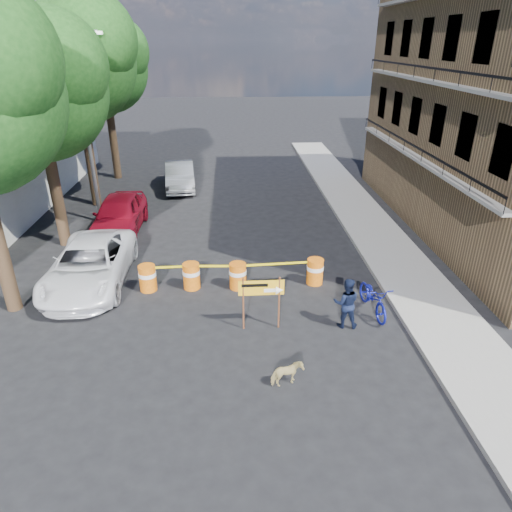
{
  "coord_description": "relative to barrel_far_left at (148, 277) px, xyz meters",
  "views": [
    {
      "loc": [
        0.02,
        -10.59,
        7.6
      ],
      "look_at": [
        0.79,
        2.65,
        1.3
      ],
      "focal_mm": 32.0,
      "sensor_mm": 36.0,
      "label": 1
    }
  ],
  "objects": [
    {
      "name": "sidewalk_east",
      "position": [
        9.0,
        3.06,
        -0.4
      ],
      "size": [
        2.4,
        40.0,
        0.15
      ],
      "primitive_type": "cube",
      "color": "gray",
      "rests_on": "ground"
    },
    {
      "name": "streetlamp",
      "position": [
        -3.13,
        6.56,
        3.9
      ],
      "size": [
        1.25,
        0.18,
        8.0
      ],
      "color": "gray",
      "rests_on": "ground"
    },
    {
      "name": "tree_far",
      "position": [
        -3.94,
        14.06,
        5.74
      ],
      "size": [
        5.04,
        4.8,
        8.84
      ],
      "color": "#332316",
      "rests_on": "ground"
    },
    {
      "name": "barrel_far_right",
      "position": [
        5.63,
        0.15,
        0.0
      ],
      "size": [
        0.58,
        0.58,
        0.9
      ],
      "color": "#C3590B",
      "rests_on": "ground"
    },
    {
      "name": "ground",
      "position": [
        2.8,
        -2.94,
        -0.47
      ],
      "size": [
        120.0,
        120.0,
        0.0
      ],
      "primitive_type": "plane",
      "color": "black",
      "rests_on": "ground"
    },
    {
      "name": "tree_mid_a",
      "position": [
        -3.93,
        4.06,
        5.53
      ],
      "size": [
        5.25,
        5.0,
        8.68
      ],
      "color": "#332316",
      "rests_on": "ground"
    },
    {
      "name": "barrel_mid_right",
      "position": [
        3.0,
        -0.02,
        0.0
      ],
      "size": [
        0.58,
        0.58,
        0.9
      ],
      "color": "#C3590B",
      "rests_on": "ground"
    },
    {
      "name": "sedan_silver",
      "position": [
        0.0,
        11.62,
        0.25
      ],
      "size": [
        1.99,
        4.51,
        1.44
      ],
      "primitive_type": "imported",
      "rotation": [
        0.0,
        0.0,
        0.11
      ],
      "color": "#A1A2A7",
      "rests_on": "ground"
    },
    {
      "name": "suv_white",
      "position": [
        -2.0,
        0.56,
        0.26
      ],
      "size": [
        2.5,
        5.29,
        1.46
      ],
      "primitive_type": "imported",
      "rotation": [
        0.0,
        0.0,
        0.01
      ],
      "color": "white",
      "rests_on": "ground"
    },
    {
      "name": "dog",
      "position": [
        4.07,
        -4.91,
        -0.15
      ],
      "size": [
        0.84,
        0.58,
        0.65
      ],
      "primitive_type": "imported",
      "rotation": [
        0.0,
        0.0,
        1.9
      ],
      "color": "tan",
      "rests_on": "ground"
    },
    {
      "name": "bicycle",
      "position": [
        7.08,
        -1.78,
        0.51
      ],
      "size": [
        0.79,
        1.1,
        1.96
      ],
      "primitive_type": "imported",
      "rotation": [
        0.0,
        0.0,
        0.11
      ],
      "color": "#13199B",
      "rests_on": "ground"
    },
    {
      "name": "sedan_red",
      "position": [
        -2.0,
        5.29,
        0.33
      ],
      "size": [
        1.91,
        4.71,
        1.6
      ],
      "primitive_type": "imported",
      "rotation": [
        0.0,
        0.0,
        -0.0
      ],
      "color": "maroon",
      "rests_on": "ground"
    },
    {
      "name": "tree_mid_b",
      "position": [
        -3.93,
        9.06,
        6.24
      ],
      "size": [
        5.67,
        5.4,
        9.62
      ],
      "color": "#332316",
      "rests_on": "ground"
    },
    {
      "name": "pedestrian",
      "position": [
        6.06,
        -2.47,
        0.3
      ],
      "size": [
        0.83,
        0.69,
        1.54
      ],
      "primitive_type": "imported",
      "rotation": [
        0.0,
        0.0,
        2.99
      ],
      "color": "black",
      "rests_on": "ground"
    },
    {
      "name": "detour_sign",
      "position": [
        3.76,
        -2.46,
        0.74
      ],
      "size": [
        1.29,
        0.24,
        1.66
      ],
      "rotation": [
        0.0,
        0.0,
        0.01
      ],
      "color": "#592D19",
      "rests_on": "ground"
    },
    {
      "name": "barrel_mid_left",
      "position": [
        1.44,
        0.06,
        0.0
      ],
      "size": [
        0.58,
        0.58,
        0.9
      ],
      "color": "#C3590B",
      "rests_on": "ground"
    },
    {
      "name": "barrel_far_left",
      "position": [
        0.0,
        0.0,
        0.0
      ],
      "size": [
        0.58,
        0.58,
        0.9
      ],
      "color": "#C3590B",
      "rests_on": "ground"
    }
  ]
}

